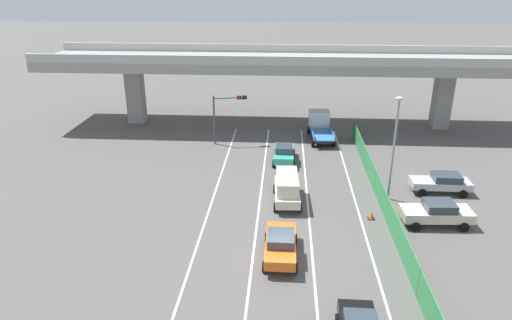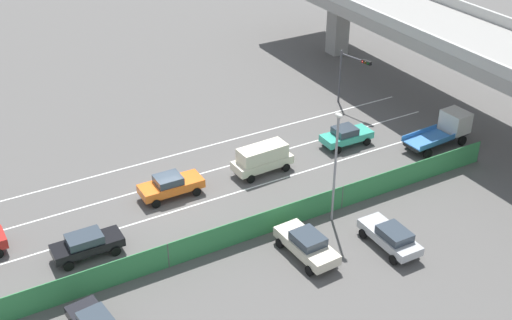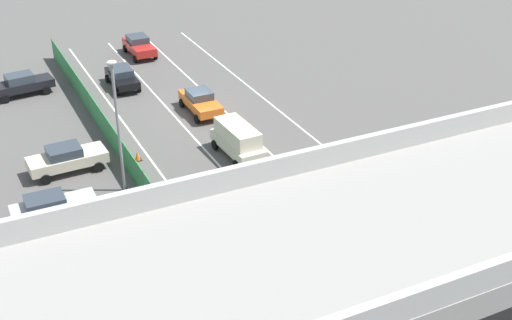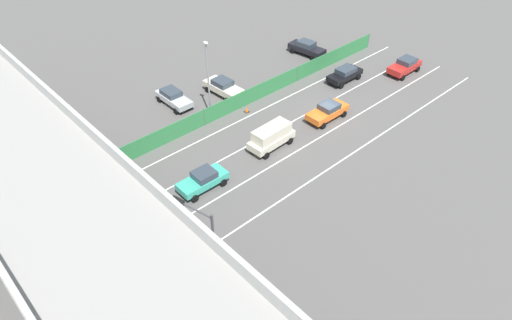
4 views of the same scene
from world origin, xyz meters
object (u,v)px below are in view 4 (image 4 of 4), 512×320
object	(u,v)px
parked_wagon_silver	(173,97)
traffic_cone	(247,110)
car_sedan_black	(345,74)
car_van_cream	(271,136)
parked_sedan_cream	(223,87)
car_sedan_red	(405,66)
traffic_light	(198,223)
car_taxi_teal	(203,180)
flatbed_truck_blue	(98,194)
parked_sedan_dark	(307,48)
street_lamp	(208,74)
car_taxi_orange	(328,111)

from	to	relation	value
parked_wagon_silver	traffic_cone	world-z (taller)	parked_wagon_silver
car_sedan_black	parked_wagon_silver	bearing A→B (deg)	62.78
car_van_cream	traffic_cone	distance (m)	6.39
parked_sedan_cream	parked_wagon_silver	size ratio (longest dim) A/B	1.06
car_van_cream	car_sedan_red	size ratio (longest dim) A/B	1.05
parked_sedan_cream	car_sedan_red	bearing A→B (deg)	-119.15
car_sedan_red	traffic_light	world-z (taller)	traffic_light
car_van_cream	car_taxi_teal	bearing A→B (deg)	92.03
car_taxi_teal	flatbed_truck_blue	world-z (taller)	flatbed_truck_blue
parked_sedan_dark	street_lamp	size ratio (longest dim) A/B	0.60
car_sedan_black	car_sedan_red	world-z (taller)	car_sedan_red
street_lamp	flatbed_truck_blue	bearing A→B (deg)	106.71
flatbed_truck_blue	street_lamp	bearing A→B (deg)	-73.29
car_taxi_teal	car_taxi_orange	world-z (taller)	car_taxi_orange
parked_sedan_dark	parked_wagon_silver	distance (m)	18.64
car_taxi_teal	parked_sedan_cream	size ratio (longest dim) A/B	0.89
car_van_cream	traffic_light	world-z (taller)	traffic_light
flatbed_truck_blue	parked_wagon_silver	xyz separation A→B (m)	(8.62, -12.83, -0.44)
parked_wagon_silver	street_lamp	world-z (taller)	street_lamp
car_sedan_red	car_van_cream	bearing A→B (deg)	89.85
car_taxi_orange	parked_sedan_dark	world-z (taller)	parked_sedan_dark
car_van_cream	street_lamp	distance (m)	8.51
car_van_cream	traffic_light	distance (m)	14.11
parked_wagon_silver	street_lamp	bearing A→B (deg)	-161.95
car_taxi_orange	parked_sedan_dark	size ratio (longest dim) A/B	0.95
parked_wagon_silver	street_lamp	xyz separation A→B (m)	(-4.34, -1.41, 3.90)
parked_sedan_dark	street_lamp	distance (m)	17.86
car_taxi_teal	parked_sedan_cream	bearing A→B (deg)	-45.62
traffic_cone	car_sedan_black	bearing A→B (deg)	-101.83
car_sedan_red	parked_sedan_cream	size ratio (longest dim) A/B	0.93
flatbed_truck_blue	parked_sedan_cream	bearing A→B (deg)	-69.37
parked_wagon_silver	car_sedan_black	bearing A→B (deg)	-117.22
car_sedan_black	traffic_cone	bearing A→B (deg)	78.17
car_van_cream	car_sedan_red	bearing A→B (deg)	-90.15
car_sedan_black	traffic_light	xyz separation A→B (m)	(-9.44, 27.02, 2.68)
car_taxi_teal	flatbed_truck_blue	xyz separation A→B (m)	(3.68, 7.26, 0.43)
flatbed_truck_blue	traffic_light	bearing A→B (deg)	-164.18
parked_wagon_silver	traffic_cone	bearing A→B (deg)	-142.91
traffic_light	traffic_cone	xyz separation A→B (m)	(12.00, -14.76, -3.28)
car_taxi_teal	car_sedan_red	bearing A→B (deg)	-89.55
parked_wagon_silver	traffic_light	bearing A→B (deg)	150.76
car_sedan_red	parked_wagon_silver	bearing A→B (deg)	62.68
car_sedan_black	car_taxi_orange	bearing A→B (deg)	117.22
car_van_cream	parked_wagon_silver	bearing A→B (deg)	11.15
car_sedan_red	traffic_light	size ratio (longest dim) A/B	0.89
flatbed_truck_blue	street_lamp	world-z (taller)	street_lamp
parked_wagon_silver	car_van_cream	bearing A→B (deg)	-168.85
flatbed_truck_blue	traffic_light	world-z (taller)	traffic_light
parked_sedan_dark	traffic_cone	xyz separation A→B (m)	(-4.77, 13.97, -0.64)
car_sedan_black	flatbed_truck_blue	size ratio (longest dim) A/B	0.75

